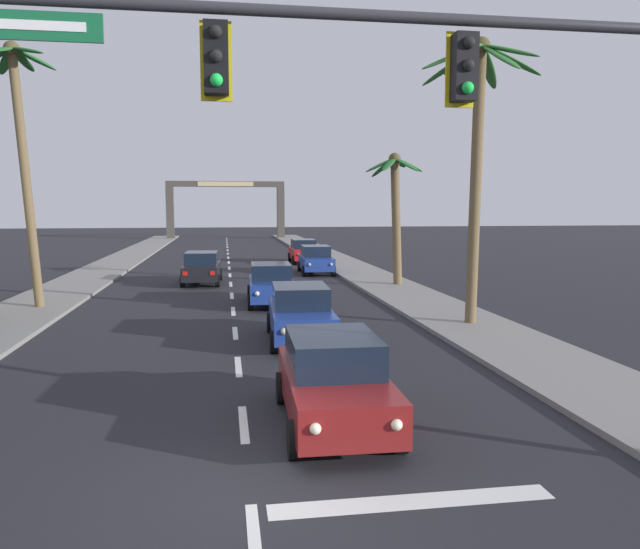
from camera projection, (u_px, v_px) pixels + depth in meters
name	position (u px, v px, depth m)	size (l,w,h in m)	color
ground_plane	(250.00, 493.00, 8.69)	(220.00, 220.00, 0.00)	#232328
sidewalk_right	(395.00, 289.00, 29.52)	(3.20, 110.00, 0.14)	gray
sidewalk_left	(54.00, 296.00, 27.12)	(3.20, 110.00, 0.14)	gray
lane_markings	(241.00, 292.00, 28.85)	(4.28, 89.46, 0.01)	silver
traffic_signal_mast	(476.00, 122.00, 8.66)	(10.36, 0.41, 7.31)	#2D2D33
sedan_lead_at_stop_bar	(334.00, 380.00, 11.35)	(2.02, 4.48, 1.68)	maroon
sedan_third_in_queue	(301.00, 313.00, 18.40)	(2.08, 4.50, 1.68)	navy
sedan_fifth_in_queue	(271.00, 284.00, 25.37)	(2.06, 4.49, 1.68)	navy
sedan_oncoming_far	(202.00, 268.00, 32.01)	(2.08, 4.50, 1.68)	black
sedan_parked_nearest_kerb	(316.00, 259.00, 36.83)	(2.06, 4.49, 1.68)	navy
sedan_parked_mid_kerb	(304.00, 251.00, 43.84)	(1.97, 4.46, 1.68)	red
palm_left_second	(20.00, 124.00, 23.19)	(3.11, 3.26, 10.18)	brown
palm_right_second	(478.00, 126.00, 19.99)	(4.16, 4.13, 9.47)	brown
palm_right_third	(396.00, 200.00, 30.46)	(3.19, 2.93, 6.67)	brown
town_gateway_arch	(226.00, 202.00, 75.77)	(14.46, 0.90, 7.10)	#423D38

